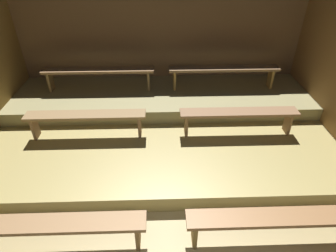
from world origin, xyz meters
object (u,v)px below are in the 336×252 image
at_px(bench_middle_left, 99,72).
at_px(bench_middle_right, 224,71).
at_px(bench_lower_left, 86,118).
at_px(bench_floor_right, 279,220).
at_px(bench_lower_right, 239,115).
at_px(bench_floor_left, 51,226).

relative_size(bench_middle_left, bench_middle_right, 1.00).
distance_m(bench_lower_left, bench_middle_right, 3.08).
relative_size(bench_floor_right, bench_lower_left, 1.11).
bearing_deg(bench_lower_left, bench_lower_right, 0.00).
bearing_deg(bench_lower_left, bench_floor_right, -36.52).
bearing_deg(bench_middle_right, bench_lower_right, -88.44).
bearing_deg(bench_lower_left, bench_middle_right, 26.57).
height_order(bench_floor_right, bench_lower_left, bench_lower_left).
height_order(bench_floor_left, bench_middle_left, bench_middle_left).
height_order(bench_middle_left, bench_middle_right, same).
xyz_separation_m(bench_lower_right, bench_middle_right, (-0.04, 1.37, 0.28)).
xyz_separation_m(bench_floor_left, bench_lower_left, (0.05, 2.10, 0.27)).
bearing_deg(bench_middle_left, bench_floor_right, -51.15).
xyz_separation_m(bench_floor_right, bench_lower_right, (-0.05, 2.10, 0.27)).
bearing_deg(bench_lower_left, bench_middle_left, 88.44).
distance_m(bench_floor_right, bench_middle_left, 4.49).
distance_m(bench_middle_left, bench_middle_right, 2.71).
relative_size(bench_floor_left, bench_floor_right, 1.00).
distance_m(bench_floor_left, bench_lower_left, 2.12).
xyz_separation_m(bench_floor_right, bench_lower_left, (-2.83, 2.10, 0.27)).
height_order(bench_floor_left, bench_middle_right, bench_middle_right).
distance_m(bench_lower_left, bench_middle_left, 1.40).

